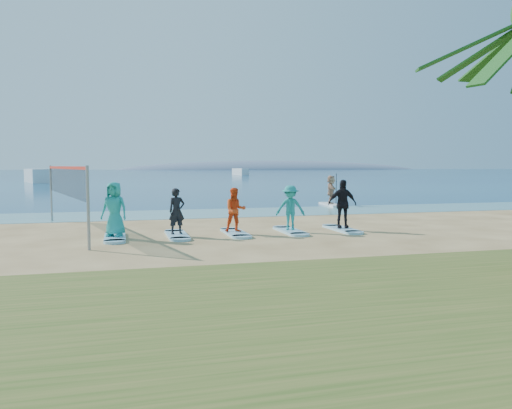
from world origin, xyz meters
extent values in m
plane|color=tan|center=(0.00, 0.00, 0.00)|extent=(600.00, 600.00, 0.00)
plane|color=teal|center=(0.00, 10.50, 0.01)|extent=(600.00, 600.00, 0.00)
plane|color=navy|center=(0.00, 160.00, 0.01)|extent=(600.00, 600.00, 0.00)
ellipsoid|color=slate|center=(95.00, 300.00, 0.00)|extent=(220.00, 56.00, 18.00)
cylinder|color=gray|center=(-4.81, 0.13, 1.25)|extent=(0.09, 0.09, 2.50)
cylinder|color=gray|center=(-6.92, 8.88, 1.25)|extent=(0.09, 0.09, 2.50)
cube|color=black|center=(-5.87, 4.50, 1.90)|extent=(2.14, 8.76, 1.00)
cube|color=#B22012|center=(-5.87, 4.50, 2.42)|extent=(2.16, 8.76, 0.10)
cube|color=silver|center=(8.83, 13.59, 0.06)|extent=(0.99, 3.05, 0.12)
imported|color=tan|center=(8.83, 13.59, 1.00)|extent=(1.09, 1.72, 1.77)
cube|color=silver|center=(-15.82, 64.11, 0.00)|extent=(4.78, 9.10, 2.01)
cube|color=silver|center=(26.58, 112.68, 0.00)|extent=(3.04, 7.09, 1.77)
cube|color=#8DC3DB|center=(-4.10, 2.36, 0.04)|extent=(0.70, 2.20, 0.09)
imported|color=teal|center=(-4.10, 2.36, 1.02)|extent=(1.07, 0.92, 1.86)
cube|color=#8DC3DB|center=(-1.99, 2.36, 0.04)|extent=(0.70, 2.20, 0.09)
imported|color=black|center=(-1.99, 2.36, 0.90)|extent=(0.67, 0.52, 1.62)
cube|color=#8DC3DB|center=(0.13, 2.36, 0.04)|extent=(0.70, 2.20, 0.09)
imported|color=#E24517|center=(0.13, 2.36, 0.89)|extent=(0.82, 0.66, 1.61)
cube|color=#8DC3DB|center=(2.24, 2.36, 0.04)|extent=(0.70, 2.20, 0.09)
imported|color=teal|center=(2.24, 2.36, 0.92)|extent=(1.23, 0.98, 1.67)
cube|color=#8DC3DB|center=(4.36, 2.36, 0.04)|extent=(0.70, 2.20, 0.09)
imported|color=black|center=(4.36, 2.36, 1.03)|extent=(1.16, 0.66, 1.87)
camera|label=1|loc=(-3.87, -15.24, 2.50)|focal=35.00mm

